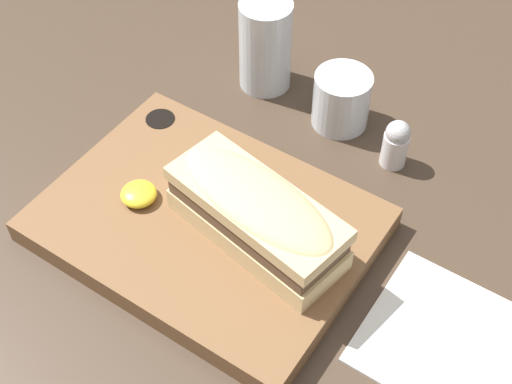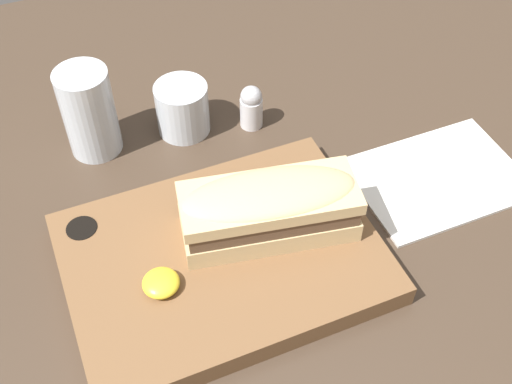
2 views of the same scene
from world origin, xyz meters
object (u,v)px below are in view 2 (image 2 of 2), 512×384
at_px(sandwich, 265,208).
at_px(wine_glass, 183,111).
at_px(napkin, 438,178).
at_px(salt_shaker, 251,106).
at_px(serving_board, 221,258).
at_px(water_glass, 90,117).

height_order(sandwich, wine_glass, sandwich).
bearing_deg(napkin, sandwich, -177.03).
xyz_separation_m(wine_glass, salt_shaker, (0.08, -0.03, 0.00)).
relative_size(serving_board, napkin, 1.62).
distance_m(sandwich, wine_glass, 0.22).
relative_size(serving_board, sandwich, 1.68).
relative_size(water_glass, napkin, 0.58).
distance_m(serving_board, wine_glass, 0.22).
distance_m(wine_glass, napkin, 0.32).
xyz_separation_m(napkin, salt_shaker, (-0.17, 0.18, 0.03)).
bearing_deg(sandwich, napkin, 2.97).
bearing_deg(water_glass, serving_board, -70.97).
height_order(serving_board, sandwich, sandwich).
bearing_deg(serving_board, water_glass, 109.03).
distance_m(wine_glass, salt_shaker, 0.09).
distance_m(sandwich, salt_shaker, 0.20).
xyz_separation_m(serving_board, salt_shaker, (0.11, 0.19, 0.02)).
height_order(serving_board, salt_shaker, salt_shaker).
bearing_deg(sandwich, serving_board, -172.85).
height_order(water_glass, wine_glass, water_glass).
distance_m(sandwich, water_glass, 0.26).
xyz_separation_m(serving_board, napkin, (0.28, 0.02, -0.01)).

